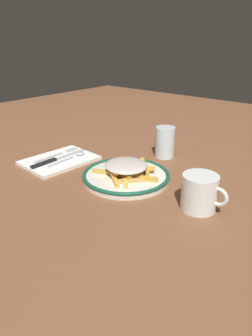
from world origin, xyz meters
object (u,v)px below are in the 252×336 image
at_px(fries_heap, 127,168).
at_px(spoon, 73,157).
at_px(knife, 55,160).
at_px(napkin, 60,160).
at_px(fork, 57,155).
at_px(plate, 126,176).
at_px(coffee_mug, 200,192).
at_px(water_glass, 165,142).

height_order(fries_heap, spoon, fries_heap).
xyz_separation_m(fries_heap, knife, (-0.25, -0.06, -0.02)).
height_order(napkin, knife, knife).
height_order(napkin, fork, fork).
xyz_separation_m(plate, coffee_mug, (0.23, -0.01, 0.03)).
relative_size(knife, water_glass, 2.04).
distance_m(fries_heap, napkin, 0.26).
relative_size(fork, water_glass, 1.72).
xyz_separation_m(fries_heap, water_glass, (-0.02, 0.22, 0.02)).
bearing_deg(plate, fork, -174.79).
bearing_deg(coffee_mug, spoon, 179.02).
bearing_deg(fries_heap, knife, -167.05).
height_order(fries_heap, knife, fries_heap).
xyz_separation_m(knife, spoon, (0.03, 0.05, 0.00)).
bearing_deg(fork, water_glass, 43.27).
distance_m(water_glass, coffee_mug, 0.34).
distance_m(fork, water_glass, 0.36).
height_order(fries_heap, coffee_mug, coffee_mug).
distance_m(fork, coffee_mug, 0.51).
bearing_deg(fork, spoon, 22.50).
bearing_deg(coffee_mug, plate, 177.37).
bearing_deg(plate, fries_heap, 32.07).
distance_m(plate, fork, 0.28).
bearing_deg(spoon, fries_heap, 1.15).
bearing_deg(spoon, fork, -157.50).
relative_size(spoon, coffee_mug, 1.37).
relative_size(fries_heap, napkin, 0.83).
bearing_deg(plate, spoon, -179.28).
bearing_deg(coffee_mug, fork, -178.35).
distance_m(spoon, water_glass, 0.31).
height_order(spoon, water_glass, water_glass).
relative_size(napkin, water_glass, 2.16).
bearing_deg(water_glass, knife, -130.05).
distance_m(spoon, coffee_mug, 0.46).
bearing_deg(water_glass, spoon, -132.79).
relative_size(napkin, fork, 1.26).
xyz_separation_m(napkin, fork, (-0.03, 0.01, 0.01)).
height_order(fries_heap, napkin, fries_heap).
bearing_deg(knife, water_glass, 49.95).
bearing_deg(plate, coffee_mug, -2.63).
bearing_deg(napkin, coffee_mug, 3.19).
bearing_deg(water_glass, fries_heap, -84.74).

